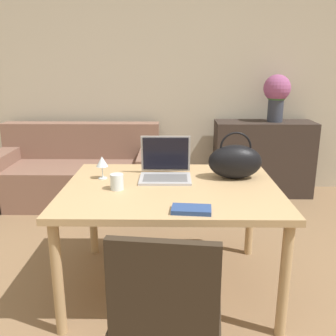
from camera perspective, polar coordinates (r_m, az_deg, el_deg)
wall_back at (r=4.43m, az=-0.03°, el=14.16°), size 10.00×0.06×2.70m
dining_table at (r=2.40m, az=0.48°, el=-4.45°), size 1.35×1.05×0.72m
chair at (r=1.64m, az=-0.12°, el=-20.70°), size 0.49×0.49×0.88m
couch at (r=4.23m, az=-13.53°, el=-1.02°), size 1.76×0.82×0.82m
sideboard at (r=4.40m, az=14.24°, el=1.42°), size 1.09×0.40×0.84m
laptop at (r=2.55m, az=-0.39°, el=0.19°), size 0.34×0.30×0.27m
drinking_glass at (r=2.32m, az=-7.79°, el=-2.09°), size 0.08×0.08×0.10m
wine_glass at (r=2.54m, az=-10.02°, el=0.86°), size 0.08×0.08×0.15m
handbag at (r=2.54m, az=10.18°, el=1.02°), size 0.36×0.19×0.32m
flower_vase at (r=4.32m, az=16.23°, el=10.89°), size 0.29×0.29×0.51m
book at (r=1.98m, az=3.58°, el=-6.33°), size 0.22×0.14×0.02m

